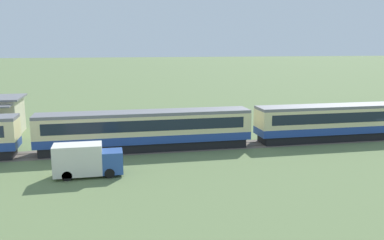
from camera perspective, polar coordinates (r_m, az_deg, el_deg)
ground_plane at (r=50.62m, az=24.68°, el=-2.39°), size 600.00×600.00×0.00m
passenger_train at (r=43.60m, az=8.79°, el=-0.56°), size 89.56×3.16×3.93m
railway_track at (r=43.40m, az=6.17°, el=-3.49°), size 139.76×3.60×0.04m
delivery_truck_blue at (r=33.90m, az=-14.63°, el=-5.47°), size 5.45×2.02×2.67m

